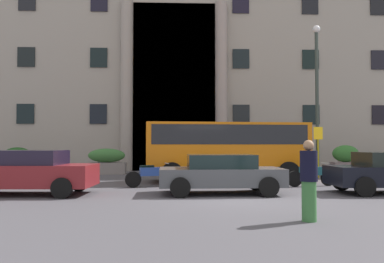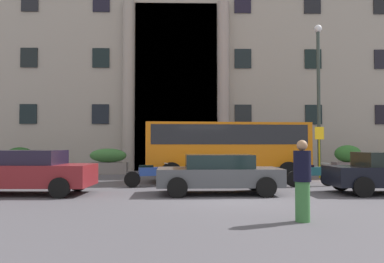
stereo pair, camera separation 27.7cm
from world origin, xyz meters
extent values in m
cube|color=#49474C|center=(0.00, 0.00, -0.06)|extent=(80.00, 64.00, 0.12)
cube|color=gray|center=(0.00, 17.50, 7.93)|extent=(38.64, 9.00, 15.87)
cube|color=black|center=(-1.96, 13.06, 5.24)|extent=(5.12, 0.12, 10.49)
cylinder|color=gray|center=(-4.89, 12.75, 5.24)|extent=(0.73, 0.73, 10.49)
cylinder|color=gray|center=(0.96, 12.75, 5.24)|extent=(0.73, 0.73, 10.49)
cube|color=black|center=(-11.04, 12.96, 3.49)|extent=(1.05, 0.08, 1.21)
cube|color=black|center=(-6.62, 12.96, 3.49)|extent=(1.05, 0.08, 1.21)
cube|color=black|center=(2.21, 12.96, 3.49)|extent=(1.05, 0.08, 1.21)
cube|color=black|center=(6.62, 12.96, 3.49)|extent=(1.05, 0.08, 1.21)
cube|color=black|center=(11.04, 12.96, 3.49)|extent=(1.05, 0.08, 1.21)
cube|color=black|center=(-11.04, 12.96, 6.98)|extent=(1.05, 0.08, 1.21)
cube|color=black|center=(-6.62, 12.96, 6.98)|extent=(1.05, 0.08, 1.21)
cube|color=black|center=(2.21, 12.96, 6.98)|extent=(1.05, 0.08, 1.21)
cube|color=black|center=(6.62, 12.96, 6.98)|extent=(1.05, 0.08, 1.21)
cube|color=black|center=(11.04, 12.96, 6.98)|extent=(1.05, 0.08, 1.21)
cube|color=black|center=(-11.04, 12.96, 10.47)|extent=(1.05, 0.08, 1.21)
cube|color=black|center=(-6.62, 12.96, 10.47)|extent=(1.05, 0.08, 1.21)
cube|color=black|center=(2.21, 12.96, 10.47)|extent=(1.05, 0.08, 1.21)
cube|color=black|center=(6.62, 12.96, 10.47)|extent=(1.05, 0.08, 1.21)
cube|color=black|center=(11.04, 12.96, 10.47)|extent=(1.05, 0.08, 1.21)
cube|color=orange|center=(0.32, 5.50, 1.49)|extent=(6.99, 2.78, 2.08)
cube|color=black|center=(0.32, 5.50, 2.02)|extent=(6.58, 2.78, 0.81)
cube|color=black|center=(3.67, 5.71, 1.84)|extent=(0.18, 1.97, 1.01)
cube|color=#454E49|center=(0.32, 5.50, 0.57)|extent=(6.99, 2.82, 0.24)
cylinder|color=black|center=(2.64, 6.82, 0.45)|extent=(0.92, 0.34, 0.90)
cylinder|color=black|center=(2.78, 4.48, 0.45)|extent=(0.92, 0.34, 0.90)
cylinder|color=black|center=(-2.15, 6.52, 0.45)|extent=(0.92, 0.34, 0.90)
cylinder|color=black|center=(-2.00, 4.18, 0.45)|extent=(0.92, 0.34, 0.90)
cylinder|color=#949513|center=(5.02, 7.28, 1.20)|extent=(0.08, 0.08, 2.40)
cube|color=yellow|center=(5.02, 7.25, 2.15)|extent=(0.44, 0.03, 0.60)
cube|color=slate|center=(7.59, 10.15, 0.32)|extent=(1.55, 0.86, 0.63)
ellipsoid|color=#2F692B|center=(7.59, 10.15, 1.11)|extent=(1.49, 0.78, 0.94)
cube|color=gray|center=(-5.63, 10.19, 0.32)|extent=(2.09, 0.81, 0.63)
ellipsoid|color=#366A32|center=(-5.63, 10.19, 1.01)|extent=(2.01, 0.73, 0.76)
cube|color=slate|center=(-10.62, 10.72, 0.27)|extent=(1.70, 0.77, 0.53)
ellipsoid|color=#1C4619|center=(-10.62, 10.72, 1.00)|extent=(1.63, 0.69, 0.92)
cylinder|color=black|center=(3.95, 2.00, 0.31)|extent=(0.62, 0.21, 0.62)
cylinder|color=black|center=(3.92, 0.18, 0.31)|extent=(0.62, 0.21, 0.62)
cube|color=#45474B|center=(-0.38, 1.17, 0.55)|extent=(3.99, 1.95, 0.57)
cube|color=black|center=(-0.38, 1.17, 1.05)|extent=(2.17, 1.69, 0.44)
cylinder|color=black|center=(0.94, 2.13, 0.31)|extent=(0.62, 0.21, 0.62)
cylinder|color=black|center=(0.98, 0.25, 0.31)|extent=(0.62, 0.21, 0.62)
cylinder|color=black|center=(-1.74, 2.08, 0.31)|extent=(0.62, 0.21, 0.62)
cylinder|color=black|center=(-1.71, 0.20, 0.31)|extent=(0.62, 0.21, 0.62)
cube|color=maroon|center=(-6.63, 1.17, 0.61)|extent=(4.37, 2.05, 0.69)
cube|color=black|center=(-6.63, 1.17, 1.19)|extent=(2.38, 1.74, 0.46)
cylinder|color=black|center=(-5.14, 2.05, 0.31)|extent=(0.63, 0.22, 0.62)
cylinder|color=black|center=(-5.21, 0.17, 0.31)|extent=(0.63, 0.22, 0.62)
cylinder|color=black|center=(-2.08, 3.57, 0.30)|extent=(0.60, 0.26, 0.60)
cylinder|color=black|center=(-3.43, 3.19, 0.30)|extent=(0.61, 0.28, 0.60)
cube|color=#274392|center=(-2.76, 3.38, 0.58)|extent=(0.93, 0.48, 0.32)
cube|color=black|center=(-2.93, 3.33, 0.76)|extent=(0.55, 0.34, 0.12)
cylinder|color=#A5A5A8|center=(-2.19, 3.54, 0.88)|extent=(0.18, 0.54, 0.03)
cylinder|color=black|center=(4.07, 3.55, 0.30)|extent=(0.61, 0.23, 0.60)
cylinder|color=black|center=(2.65, 3.23, 0.30)|extent=(0.61, 0.25, 0.60)
cube|color=#225D68|center=(3.36, 3.39, 0.58)|extent=(0.96, 0.44, 0.32)
cube|color=black|center=(3.18, 3.35, 0.76)|extent=(0.55, 0.31, 0.12)
cylinder|color=#A5A5A8|center=(3.96, 3.53, 0.88)|extent=(0.15, 0.54, 0.03)
cylinder|color=#356D38|center=(0.93, -3.62, 0.41)|extent=(0.30, 0.30, 0.83)
cylinder|color=black|center=(0.93, -3.62, 1.15)|extent=(0.36, 0.36, 0.64)
sphere|color=#A07654|center=(0.93, -3.62, 1.58)|extent=(0.22, 0.22, 0.22)
cylinder|color=#313C37|center=(5.53, 8.78, 3.75)|extent=(0.18, 0.18, 7.50)
sphere|color=white|center=(5.53, 8.78, 7.68)|extent=(0.40, 0.40, 0.40)
camera|label=1|loc=(-1.83, -11.90, 1.58)|focal=37.66mm
camera|label=2|loc=(-1.55, -11.91, 1.58)|focal=37.66mm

